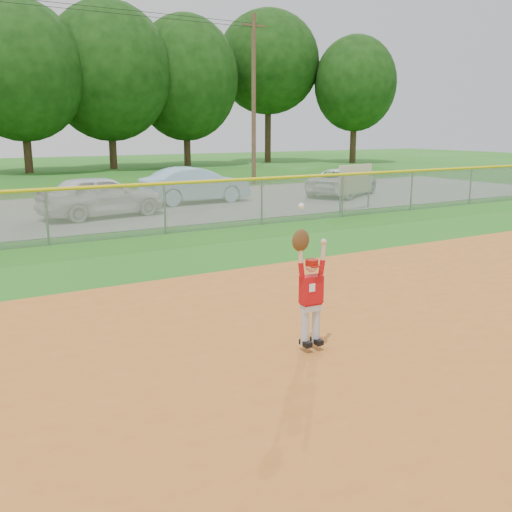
{
  "coord_description": "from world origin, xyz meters",
  "views": [
    {
      "loc": [
        -6.11,
        -5.76,
        3.08
      ],
      "look_at": [
        -1.66,
        1.85,
        1.1
      ],
      "focal_mm": 40.0,
      "sensor_mm": 36.0,
      "label": 1
    }
  ],
  "objects_px": {
    "car_white_b": "(343,182)",
    "sponsor_sign": "(355,180)",
    "car_white_a": "(101,196)",
    "ballplayer": "(310,288)",
    "car_blue": "(196,185)"
  },
  "relations": [
    {
      "from": "car_white_b",
      "to": "sponsor_sign",
      "type": "relative_size",
      "value": 2.32
    },
    {
      "from": "car_white_a",
      "to": "ballplayer",
      "type": "distance_m",
      "value": 13.82
    },
    {
      "from": "sponsor_sign",
      "to": "car_white_b",
      "type": "bearing_deg",
      "value": 56.47
    },
    {
      "from": "car_white_a",
      "to": "car_blue",
      "type": "relative_size",
      "value": 0.97
    },
    {
      "from": "car_blue",
      "to": "ballplayer",
      "type": "xyz_separation_m",
      "value": [
        -5.43,
        -15.7,
        0.18
      ]
    },
    {
      "from": "car_white_b",
      "to": "sponsor_sign",
      "type": "distance_m",
      "value": 4.72
    },
    {
      "from": "car_white_b",
      "to": "ballplayer",
      "type": "xyz_separation_m",
      "value": [
        -12.42,
        -14.66,
        0.29
      ]
    },
    {
      "from": "car_white_a",
      "to": "car_blue",
      "type": "distance_m",
      "value": 4.88
    },
    {
      "from": "sponsor_sign",
      "to": "ballplayer",
      "type": "bearing_deg",
      "value": -132.42
    },
    {
      "from": "car_white_b",
      "to": "sponsor_sign",
      "type": "xyz_separation_m",
      "value": [
        -2.59,
        -3.91,
        0.5
      ]
    },
    {
      "from": "car_blue",
      "to": "car_white_b",
      "type": "distance_m",
      "value": 7.06
    },
    {
      "from": "car_blue",
      "to": "car_white_b",
      "type": "xyz_separation_m",
      "value": [
        6.98,
        -1.04,
        -0.12
      ]
    },
    {
      "from": "car_white_a",
      "to": "ballplayer",
      "type": "bearing_deg",
      "value": 167.7
    },
    {
      "from": "car_blue",
      "to": "car_white_b",
      "type": "bearing_deg",
      "value": -99.68
    },
    {
      "from": "sponsor_sign",
      "to": "ballplayer",
      "type": "distance_m",
      "value": 14.56
    }
  ]
}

